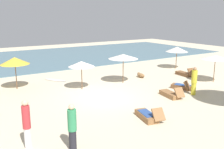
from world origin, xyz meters
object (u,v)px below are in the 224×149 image
Objects in this scene: lounger_0 at (183,87)px; lounger_3 at (185,74)px; person_2 at (27,124)px; umbrella_2 at (81,64)px; umbrella_5 at (177,49)px; umbrella_6 at (15,61)px; lounger_1 at (171,94)px; umbrella_3 at (216,57)px; dog at (141,75)px; surfboard at (56,80)px; umbrella_0 at (123,56)px; person_1 at (72,127)px; person_4 at (194,81)px; lounger_6 at (148,116)px.

lounger_3 is at bearing 40.56° from lounger_0.
umbrella_2 is at bearing 49.79° from person_2.
umbrella_5 is 7.41m from lounger_0.
umbrella_6 is 10.62m from lounger_1.
umbrella_5 is at bearing 47.60° from lounger_0.
umbrella_3 is at bearing 9.52° from lounger_1.
dog is at bearing -12.36° from umbrella_6.
umbrella_3 reaches higher than person_2.
umbrella_6 is 3.73m from surfboard.
person_1 is (-7.22, -7.09, -1.08)m from umbrella_0.
umbrella_2 is 1.00× the size of person_2.
lounger_3 is (-0.32, 2.60, -1.75)m from umbrella_3.
person_4 is (10.75, 1.21, -0.10)m from person_2.
person_4 is (9.31, -7.48, -1.06)m from umbrella_6.
person_2 is at bearing -115.43° from surfboard.
person_4 is at bearing -42.27° from umbrella_2.
lounger_6 is at bearing -86.04° from umbrella_2.
lounger_1 is 0.98× the size of lounger_6.
umbrella_6 reaches higher than lounger_0.
umbrella_2 is at bearing 147.29° from lounger_0.
person_2 reaches higher than person_1.
lounger_3 is 1.95× the size of dog.
lounger_6 is (0.45, -6.47, -1.60)m from umbrella_2.
umbrella_0 is 1.25× the size of lounger_6.
lounger_6 is at bearing -151.24° from lounger_1.
umbrella_5 is 0.94× the size of umbrella_6.
lounger_6 is 5.31m from person_4.
dog is at bearing 89.80° from person_4.
person_2 is at bearing -167.68° from lounger_0.
lounger_3 is at bearing 25.48° from person_1.
lounger_0 is at bearing -55.69° from umbrella_0.
surfboard is at bearing 171.36° from umbrella_5.
umbrella_3 is 3.94m from lounger_0.
person_1 is (-7.78, -2.65, 0.76)m from lounger_1.
umbrella_0 is 1.13× the size of umbrella_2.
umbrella_5 reaches higher than lounger_6.
person_2 is (-8.63, -6.10, -0.99)m from umbrella_0.
umbrella_0 is 3.39m from umbrella_2.
person_2 is 2.30× the size of dog.
umbrella_6 reaches higher than surfboard.
lounger_6 is at bearing -83.12° from surfboard.
person_4 reaches higher than lounger_0.
person_2 reaches higher than dog.
umbrella_3 is 1.22× the size of person_1.
lounger_3 is (3.22, 2.75, -0.01)m from lounger_0.
person_2 is at bearing -160.14° from lounger_3.
umbrella_0 is at bearing 113.43° from person_4.
person_2 is at bearing -173.56° from person_4.
umbrella_6 reaches higher than person_4.
person_2 is (-5.25, -6.21, -0.75)m from umbrella_2.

